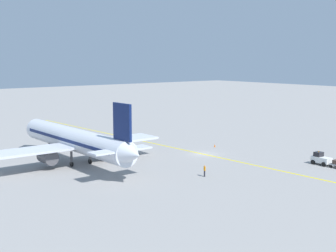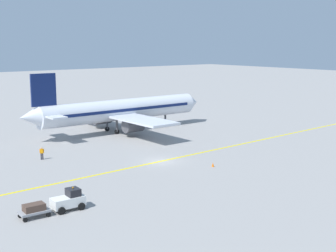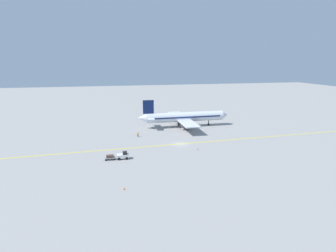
{
  "view_description": "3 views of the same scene",
  "coord_description": "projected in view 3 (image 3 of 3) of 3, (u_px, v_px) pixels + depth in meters",
  "views": [
    {
      "loc": [
        -54.54,
        -58.5,
        16.45
      ],
      "look_at": [
        -4.7,
        3.99,
        4.93
      ],
      "focal_mm": 50.0,
      "sensor_mm": 36.0,
      "label": 1
    },
    {
      "loc": [
        46.68,
        -35.93,
        15.19
      ],
      "look_at": [
        -2.72,
        3.47,
        3.91
      ],
      "focal_mm": 50.0,
      "sensor_mm": 36.0,
      "label": 2
    },
    {
      "loc": [
        72.96,
        -19.98,
        24.36
      ],
      "look_at": [
        -3.71,
        -2.87,
        4.88
      ],
      "focal_mm": 28.0,
      "sensor_mm": 36.0,
      "label": 3
    }
  ],
  "objects": [
    {
      "name": "baggage_cart_trailing",
      "position": [
        110.0,
        157.0,
        66.38
      ],
      "size": [
        1.5,
        2.65,
        1.24
      ],
      "color": "gray",
      "rests_on": "ground"
    },
    {
      "name": "airplane_at_gate",
      "position": [
        184.0,
        117.0,
        99.48
      ],
      "size": [
        28.02,
        35.42,
        10.6
      ],
      "color": "silver",
      "rests_on": "ground"
    },
    {
      "name": "traffic_cone_near_nose",
      "position": [
        124.0,
        188.0,
        51.04
      ],
      "size": [
        0.32,
        0.32,
        0.55
      ],
      "primitive_type": "cone",
      "color": "orange",
      "rests_on": "ground"
    },
    {
      "name": "traffic_cone_mid_apron",
      "position": [
        198.0,
        149.0,
        74.03
      ],
      "size": [
        0.32,
        0.32,
        0.55
      ],
      "primitive_type": "cone",
      "color": "orange",
      "rests_on": "ground"
    },
    {
      "name": "apron_yellow_centreline",
      "position": [
        180.0,
        144.0,
        79.2
      ],
      "size": [
        5.06,
        119.92,
        0.01
      ],
      "primitive_type": "cube",
      "rotation": [
        0.0,
        0.0,
        0.04
      ],
      "color": "yellow",
      "rests_on": "ground"
    },
    {
      "name": "ground_crew_worker",
      "position": [
        138.0,
        134.0,
        86.51
      ],
      "size": [
        0.38,
        0.51,
        1.68
      ],
      "color": "#23232D",
      "rests_on": "ground"
    },
    {
      "name": "baggage_tug_white",
      "position": [
        123.0,
        156.0,
        66.92
      ],
      "size": [
        1.85,
        3.05,
        2.11
      ],
      "color": "white",
      "rests_on": "ground"
    },
    {
      "name": "ground_plane",
      "position": [
        180.0,
        144.0,
        79.2
      ],
      "size": [
        400.0,
        400.0,
        0.0
      ],
      "primitive_type": "plane",
      "color": "gray"
    }
  ]
}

